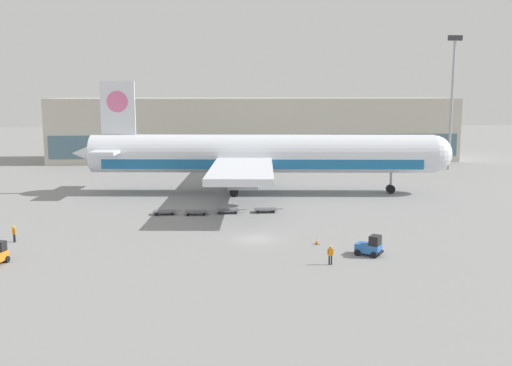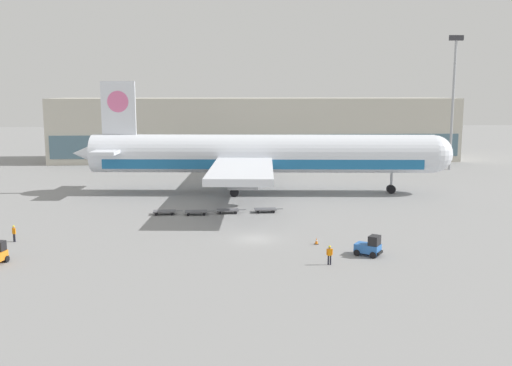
% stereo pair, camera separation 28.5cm
% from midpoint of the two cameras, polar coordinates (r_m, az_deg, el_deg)
% --- Properties ---
extents(ground_plane, '(400.00, 400.00, 0.00)m').
position_cam_midpoint_polar(ground_plane, '(60.81, -0.10, -5.59)').
color(ground_plane, gray).
extents(terminal_building, '(90.00, 18.20, 14.00)m').
position_cam_midpoint_polar(terminal_building, '(131.61, -0.20, 5.44)').
color(terminal_building, '#BCB7A8').
rests_on(terminal_building, ground_plane).
extents(light_mast, '(2.80, 0.50, 26.26)m').
position_cam_midpoint_polar(light_mast, '(120.01, 18.96, 8.43)').
color(light_mast, '#9EA0A5').
rests_on(light_mast, ground_plane).
extents(airplane_main, '(58.06, 48.51, 17.00)m').
position_cam_midpoint_polar(airplane_main, '(87.07, -0.00, 2.79)').
color(airplane_main, silver).
rests_on(airplane_main, ground_plane).
extents(baggage_tug_foreground, '(2.81, 2.61, 2.00)m').
position_cam_midpoint_polar(baggage_tug_foreground, '(55.59, 11.20, -6.25)').
color(baggage_tug_foreground, '#2D66B7').
rests_on(baggage_tug_foreground, ground_plane).
extents(baggage_dolly_lead, '(3.72, 1.56, 0.48)m').
position_cam_midpoint_polar(baggage_dolly_lead, '(73.41, -9.25, -2.83)').
color(baggage_dolly_lead, '#56565B').
rests_on(baggage_dolly_lead, ground_plane).
extents(baggage_dolly_second, '(3.72, 1.56, 0.48)m').
position_cam_midpoint_polar(baggage_dolly_second, '(72.75, -6.11, -2.87)').
color(baggage_dolly_second, '#56565B').
rests_on(baggage_dolly_second, ground_plane).
extents(baggage_dolly_third, '(3.72, 1.56, 0.48)m').
position_cam_midpoint_polar(baggage_dolly_third, '(73.28, -2.94, -2.74)').
color(baggage_dolly_third, '#56565B').
rests_on(baggage_dolly_third, ground_plane).
extents(baggage_dolly_trail, '(3.72, 1.56, 0.48)m').
position_cam_midpoint_polar(baggage_dolly_trail, '(73.75, 0.84, -2.66)').
color(baggage_dolly_trail, '#56565B').
rests_on(baggage_dolly_trail, ground_plane).
extents(ground_crew_near, '(0.57, 0.24, 1.78)m').
position_cam_midpoint_polar(ground_crew_near, '(52.07, 7.30, -6.99)').
color(ground_crew_near, black).
rests_on(ground_crew_near, ground_plane).
extents(ground_crew_far, '(0.44, 0.42, 1.75)m').
position_cam_midpoint_polar(ground_crew_far, '(64.40, -23.16, -4.56)').
color(ground_crew_far, black).
rests_on(ground_crew_far, ground_plane).
extents(traffic_cone_near, '(0.40, 0.40, 0.68)m').
position_cam_midpoint_polar(traffic_cone_near, '(58.92, 5.98, -5.79)').
color(traffic_cone_near, black).
rests_on(traffic_cone_near, ground_plane).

